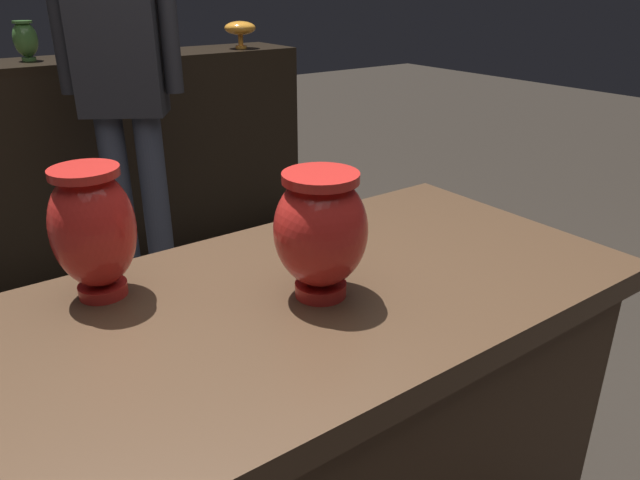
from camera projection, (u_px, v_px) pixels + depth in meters
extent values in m
cube|color=#422D1E|center=(319.00, 461.00, 1.27)|extent=(1.10, 0.59, 0.75)
cube|color=#422D1E|center=(319.00, 298.00, 1.11)|extent=(1.20, 0.64, 0.05)
cube|color=black|center=(51.00, 172.00, 2.86)|extent=(2.60, 0.40, 0.95)
cube|color=black|center=(31.00, 66.00, 2.66)|extent=(2.60, 0.40, 0.04)
cylinder|color=red|center=(321.00, 288.00, 1.07)|extent=(0.09, 0.09, 0.02)
ellipsoid|color=red|center=(321.00, 230.00, 1.02)|extent=(0.16, 0.16, 0.20)
cylinder|color=red|center=(321.00, 177.00, 0.98)|extent=(0.13, 0.13, 0.02)
cylinder|color=red|center=(103.00, 289.00, 1.07)|extent=(0.09, 0.09, 0.02)
ellipsoid|color=red|center=(93.00, 229.00, 1.02)|extent=(0.14, 0.14, 0.21)
cylinder|color=red|center=(84.00, 172.00, 0.98)|extent=(0.12, 0.12, 0.01)
cylinder|color=#477A38|center=(29.00, 59.00, 2.67)|extent=(0.06, 0.06, 0.02)
ellipsoid|color=#477A38|center=(25.00, 39.00, 2.64)|extent=(0.10, 0.10, 0.15)
cylinder|color=#477A38|center=(22.00, 22.00, 2.61)|extent=(0.08, 0.08, 0.01)
cylinder|color=orange|center=(241.00, 47.00, 3.17)|extent=(0.06, 0.06, 0.01)
cylinder|color=orange|center=(241.00, 40.00, 3.16)|extent=(0.03, 0.03, 0.05)
ellipsoid|color=orange|center=(240.00, 28.00, 3.13)|extent=(0.16, 0.16, 0.07)
cylinder|color=#7A388E|center=(141.00, 52.00, 2.96)|extent=(0.04, 0.04, 0.01)
ellipsoid|color=#7A388E|center=(139.00, 39.00, 2.93)|extent=(0.08, 0.08, 0.11)
cylinder|color=#7A388E|center=(138.00, 29.00, 2.91)|extent=(0.06, 0.06, 0.01)
cylinder|color=#333847|center=(157.00, 212.00, 2.52)|extent=(0.11, 0.11, 0.84)
cylinder|color=#333847|center=(121.00, 213.00, 2.51)|extent=(0.11, 0.11, 0.84)
cube|color=#232328|center=(115.00, 26.00, 2.22)|extent=(0.37, 0.32, 0.66)
cylinder|color=#232328|center=(168.00, 16.00, 2.22)|extent=(0.07, 0.07, 0.56)
cylinder|color=#232328|center=(59.00, 17.00, 2.20)|extent=(0.07, 0.07, 0.56)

